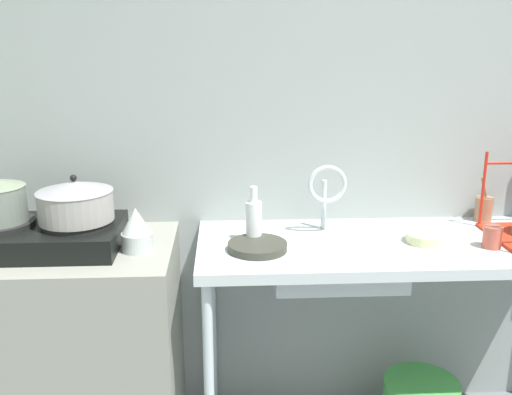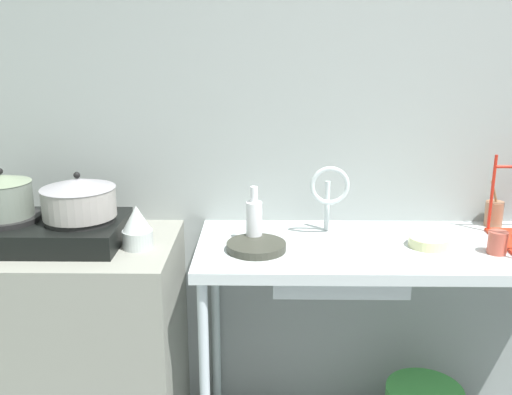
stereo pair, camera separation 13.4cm
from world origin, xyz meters
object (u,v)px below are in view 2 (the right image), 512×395
(sink_basin, at_px, (337,264))
(cup_by_rack, at_px, (497,243))
(pot_on_left_burner, at_px, (2,195))
(pot_on_right_burner, at_px, (79,197))
(bottle_by_sink, at_px, (254,220))
(stove, at_px, (44,230))
(utensil_jar, at_px, (494,213))
(faucet, at_px, (329,189))
(small_bowl_on_drainboard, at_px, (429,242))
(percolator, at_px, (137,227))
(frying_pan, at_px, (256,246))

(sink_basin, relative_size, cup_by_rack, 5.82)
(pot_on_left_burner, distance_m, cup_by_rack, 1.78)
(pot_on_right_burner, bearing_deg, pot_on_left_burner, 180.00)
(sink_basin, bearing_deg, bottle_by_sink, 172.27)
(pot_on_right_burner, relative_size, sink_basin, 0.56)
(stove, xyz_separation_m, utensil_jar, (1.74, 0.22, 0.00))
(pot_on_left_burner, xyz_separation_m, sink_basin, (1.22, -0.02, -0.25))
(stove, relative_size, cup_by_rack, 7.07)
(stove, relative_size, sink_basin, 1.21)
(sink_basin, relative_size, faucet, 1.74)
(stove, xyz_separation_m, cup_by_rack, (1.64, -0.08, -0.01))
(faucet, bearing_deg, stove, -174.19)
(cup_by_rack, xyz_separation_m, small_bowl_on_drainboard, (-0.22, 0.07, -0.02))
(pot_on_left_burner, height_order, bottle_by_sink, pot_on_left_burner)
(percolator, xyz_separation_m, sink_basin, (0.73, 0.02, -0.15))
(pot_on_left_burner, relative_size, percolator, 1.33)
(faucet, relative_size, small_bowl_on_drainboard, 1.86)
(stove, bearing_deg, utensil_jar, 7.32)
(stove, relative_size, frying_pan, 2.70)
(faucet, xyz_separation_m, cup_by_rack, (0.58, -0.19, -0.14))
(pot_on_right_burner, bearing_deg, faucet, 6.68)
(frying_pan, bearing_deg, percolator, 177.46)
(bottle_by_sink, relative_size, utensil_jar, 1.12)
(pot_on_right_burner, relative_size, faucet, 0.98)
(pot_on_left_burner, bearing_deg, cup_by_rack, -2.69)
(stove, height_order, faucet, faucet)
(percolator, xyz_separation_m, cup_by_rack, (1.28, -0.04, -0.04))
(bottle_by_sink, bearing_deg, pot_on_right_burner, -178.12)
(pot_on_right_burner, height_order, percolator, pot_on_right_burner)
(pot_on_left_burner, distance_m, sink_basin, 1.25)
(stove, distance_m, frying_pan, 0.79)
(stove, distance_m, sink_basin, 1.09)
(pot_on_left_burner, relative_size, small_bowl_on_drainboard, 1.44)
(sink_basin, xyz_separation_m, utensil_jar, (0.66, 0.24, 0.12))
(pot_on_right_burner, bearing_deg, stove, 180.00)
(percolator, height_order, faucet, faucet)
(sink_basin, xyz_separation_m, frying_pan, (-0.30, -0.04, 0.08))
(utensil_jar, bearing_deg, percolator, -169.04)
(stove, distance_m, pot_on_left_burner, 0.19)
(percolator, relative_size, small_bowl_on_drainboard, 1.08)
(cup_by_rack, bearing_deg, pot_on_right_burner, 176.81)
(utensil_jar, bearing_deg, sink_basin, -159.57)
(cup_by_rack, bearing_deg, sink_basin, 173.54)
(pot_on_left_burner, bearing_deg, utensil_jar, 6.79)
(stove, xyz_separation_m, sink_basin, (1.08, -0.02, -0.12))
(pot_on_right_burner, distance_m, utensil_jar, 1.62)
(small_bowl_on_drainboard, bearing_deg, pot_on_right_burner, 179.28)
(pot_on_right_burner, height_order, utensil_jar, pot_on_right_burner)
(stove, bearing_deg, frying_pan, -4.62)
(pot_on_left_burner, distance_m, bottle_by_sink, 0.92)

